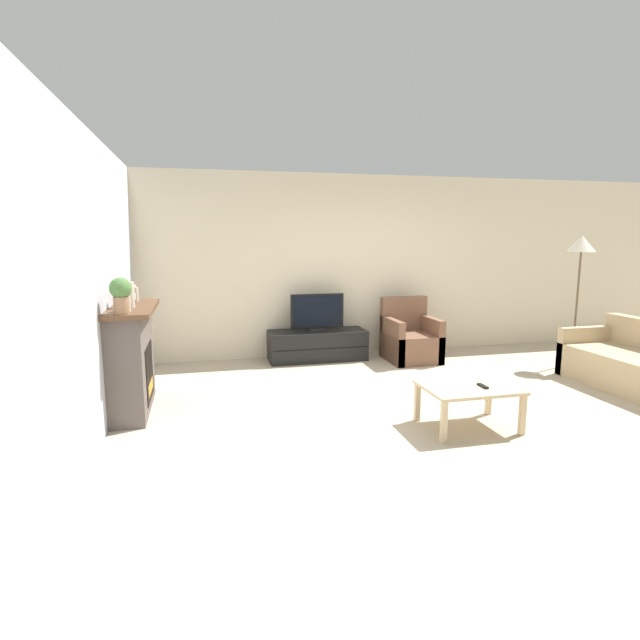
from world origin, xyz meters
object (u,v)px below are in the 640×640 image
(mantel_vase_left, at_px, (124,303))
(mantel_vase_centre_left, at_px, (128,294))
(fireplace, at_px, (131,358))
(mantel_vase_right, at_px, (134,294))
(tv, at_px, (317,314))
(floor_lamp, at_px, (581,251))
(potted_plant, at_px, (121,293))
(remote, at_px, (483,386))
(coffee_table, at_px, (469,391))
(mantel_clock, at_px, (131,297))
(tv_stand, at_px, (317,345))
(armchair, at_px, (410,340))

(mantel_vase_left, distance_m, mantel_vase_centre_left, 0.29)
(fireplace, relative_size, mantel_vase_right, 6.72)
(mantel_vase_right, height_order, tv, mantel_vase_right)
(mantel_vase_left, distance_m, floor_lamp, 5.89)
(tv, bearing_deg, fireplace, -144.76)
(potted_plant, height_order, remote, potted_plant)
(mantel_vase_left, distance_m, mantel_vase_right, 0.76)
(potted_plant, bearing_deg, mantel_vase_centre_left, 90.00)
(coffee_table, xyz_separation_m, remote, (0.10, -0.06, 0.06))
(mantel_vase_centre_left, xyz_separation_m, tv, (2.33, 1.75, -0.54))
(mantel_clock, distance_m, potted_plant, 0.67)
(potted_plant, relative_size, tv_stand, 0.23)
(tv, distance_m, floor_lamp, 3.74)
(fireplace, bearing_deg, armchair, 20.08)
(mantel_vase_right, xyz_separation_m, floor_lamp, (5.80, 0.20, 0.41))
(mantel_vase_right, xyz_separation_m, tv, (2.33, 1.28, -0.49))
(coffee_table, bearing_deg, tv, 104.93)
(floor_lamp, bearing_deg, tv_stand, 162.60)
(armchair, height_order, coffee_table, armchair)
(mantel_vase_left, height_order, tv_stand, mantel_vase_left)
(mantel_vase_centre_left, height_order, mantel_vase_right, mantel_vase_centre_left)
(mantel_vase_left, relative_size, potted_plant, 0.55)
(mantel_clock, bearing_deg, remote, -24.13)
(mantel_vase_left, height_order, tv, mantel_vase_left)
(tv_stand, bearing_deg, mantel_vase_right, -151.19)
(fireplace, relative_size, mantel_clock, 8.41)
(tv_stand, bearing_deg, floor_lamp, -17.40)
(fireplace, bearing_deg, mantel_vase_centre_left, -79.97)
(mantel_vase_left, bearing_deg, floor_lamp, 9.33)
(potted_plant, distance_m, floor_lamp, 5.91)
(fireplace, xyz_separation_m, floor_lamp, (5.81, 0.57, 1.03))
(potted_plant, distance_m, armchair, 4.22)
(mantel_vase_left, distance_m, coffee_table, 3.33)
(potted_plant, bearing_deg, floor_lamp, 10.84)
(tv, distance_m, coffee_table, 3.03)
(mantel_vase_left, distance_m, tv, 3.13)
(potted_plant, distance_m, coffee_table, 3.32)
(mantel_clock, bearing_deg, armchair, 18.40)
(mantel_vase_centre_left, relative_size, tv, 0.38)
(mantel_vase_centre_left, relative_size, floor_lamp, 0.17)
(mantel_vase_left, xyz_separation_m, tv_stand, (2.33, 2.04, -0.95))
(tv_stand, distance_m, coffee_table, 3.01)
(mantel_clock, bearing_deg, mantel_vase_centre_left, -90.20)
(mantel_vase_centre_left, distance_m, potted_plant, 0.44)
(coffee_table, bearing_deg, mantel_vase_left, 164.37)
(mantel_vase_centre_left, xyz_separation_m, mantel_vase_right, (0.00, 0.47, -0.05))
(fireplace, xyz_separation_m, mantel_vase_centre_left, (0.02, -0.09, 0.67))
(armchair, xyz_separation_m, floor_lamp, (2.15, -0.77, 1.30))
(armchair, distance_m, remote, 2.69)
(tv, bearing_deg, mantel_vase_left, -138.86)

